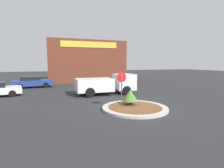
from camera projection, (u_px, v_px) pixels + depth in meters
The scene contains 7 objects.
ground_plane at pixel (135, 109), 11.77m from camera, with size 120.00×120.00×0.00m, color #2D2D30.
traffic_island at pixel (135, 108), 11.76m from camera, with size 4.41×4.41×0.15m.
stop_sign at pixel (122, 84), 11.49m from camera, with size 0.64×0.07×2.49m.
island_shrub at pixel (130, 95), 12.29m from camera, with size 1.09×1.09×1.07m.
utility_truck at pixel (107, 84), 17.22m from camera, with size 5.80×2.46×1.98m.
storefront_building at pixel (86, 62), 29.57m from camera, with size 12.30×6.07×6.68m.
parked_sedan_blue at pixel (32, 82), 21.89m from camera, with size 4.85×2.21×1.42m.
Camera 1 is at (-5.33, -10.29, 3.08)m, focal length 28.00 mm.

